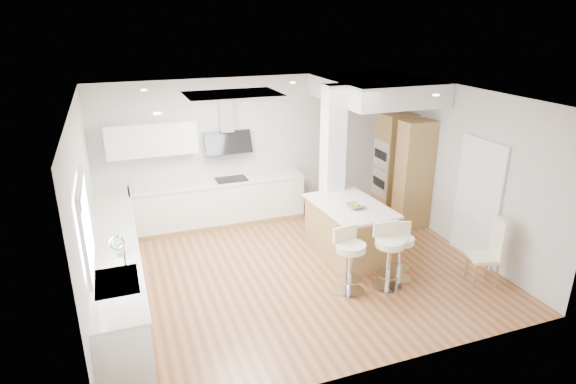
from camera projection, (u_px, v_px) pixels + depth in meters
name	position (u px, v px, depth m)	size (l,w,h in m)	color
ground	(296.00, 269.00, 7.84)	(6.00, 6.00, 0.00)	#A0653B
ceiling	(296.00, 269.00, 7.84)	(6.00, 5.00, 0.02)	white
wall_back	(251.00, 148.00, 9.55)	(6.00, 0.04, 2.80)	beige
wall_left	(86.00, 215.00, 6.38)	(0.04, 5.00, 2.80)	beige
wall_right	(458.00, 168.00, 8.32)	(0.04, 5.00, 2.80)	beige
skylight	(233.00, 95.00, 7.14)	(4.10, 2.10, 0.06)	white
window_left	(84.00, 220.00, 5.50)	(0.06, 1.28, 1.07)	white
doorway_right	(478.00, 202.00, 7.92)	(0.05, 1.00, 2.10)	#463F37
counter_left	(118.00, 266.00, 7.00)	(0.63, 4.50, 1.35)	#A37F46
counter_back	(210.00, 192.00, 9.25)	(3.62, 0.63, 2.50)	#A37F46
pillar	(332.00, 164.00, 8.52)	(0.35, 0.35, 2.80)	white
soffit	(376.00, 90.00, 8.84)	(1.78, 2.20, 0.40)	white
oven_column	(401.00, 169.00, 9.42)	(0.63, 1.21, 2.10)	#A37F46
peninsula	(349.00, 230.00, 8.11)	(1.13, 1.62, 1.02)	#A37F46
bar_stool_a	(350.00, 258.00, 7.02)	(0.52, 0.52, 1.01)	silver
bar_stool_b	(389.00, 253.00, 7.15)	(0.49, 0.49, 1.02)	silver
bar_stool_c	(400.00, 249.00, 7.39)	(0.51, 0.51, 0.92)	silver
dining_chair	(491.00, 249.00, 7.27)	(0.52, 0.52, 1.06)	#F4EEC7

